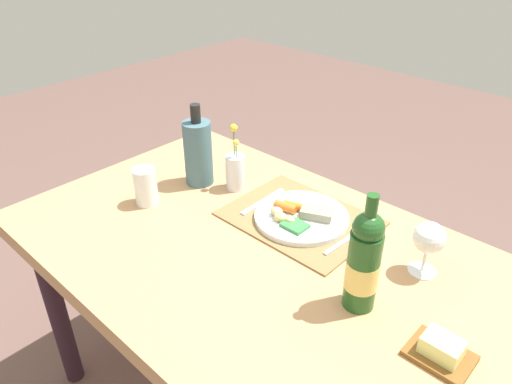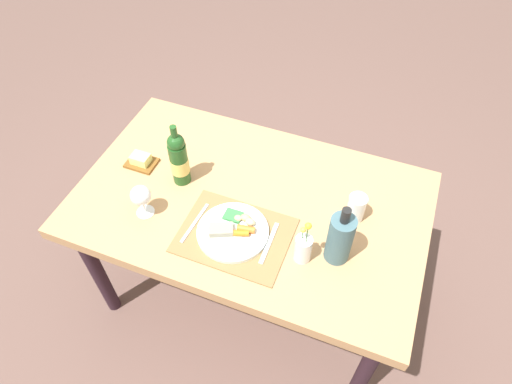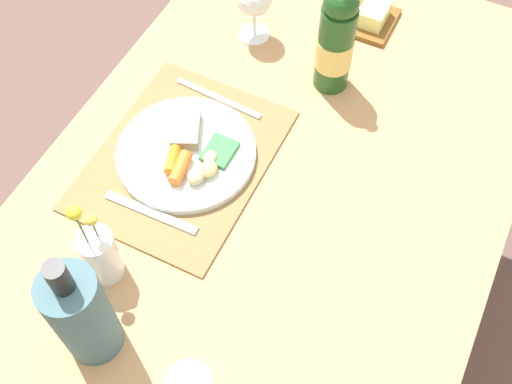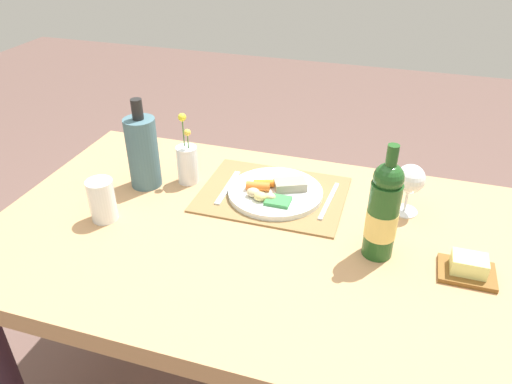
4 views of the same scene
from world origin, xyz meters
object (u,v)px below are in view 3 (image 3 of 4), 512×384
object	(u,v)px
dining_table	(267,211)
knife	(151,213)
dinner_plate	(188,151)
wine_glass	(254,0)
fork	(219,98)
flower_vase	(100,254)
cooler_bottle	(81,314)
wine_bottle	(334,39)
butter_dish	(373,17)

from	to	relation	value
dining_table	knife	bearing A→B (deg)	-49.86
dinner_plate	wine_glass	size ratio (longest dim) A/B	1.89
fork	dining_table	bearing A→B (deg)	54.53
flower_vase	cooler_bottle	bearing A→B (deg)	25.41
cooler_bottle	wine_glass	bearing A→B (deg)	-173.97
knife	dinner_plate	bearing A→B (deg)	179.84
wine_bottle	butter_dish	world-z (taller)	wine_bottle
fork	cooler_bottle	world-z (taller)	cooler_bottle
dining_table	wine_glass	size ratio (longest dim) A/B	9.72
dinner_plate	butter_dish	world-z (taller)	butter_dish
dining_table	dinner_plate	world-z (taller)	dinner_plate
fork	knife	size ratio (longest dim) A/B	1.05
knife	wine_bottle	xyz separation A→B (m)	(-0.46, 0.17, 0.12)
butter_dish	fork	bearing A→B (deg)	-29.93
dinner_plate	flower_vase	size ratio (longest dim) A/B	1.25
dinner_plate	flower_vase	world-z (taller)	flower_vase
dining_table	knife	xyz separation A→B (m)	(0.15, -0.17, 0.09)
wine_bottle	butter_dish	bearing A→B (deg)	174.29
dining_table	wine_glass	xyz separation A→B (m)	(-0.37, -0.21, 0.18)
knife	cooler_bottle	distance (m)	0.27
fork	flower_vase	xyz separation A→B (m)	(0.44, 0.01, 0.06)
dining_table	wine_bottle	size ratio (longest dim) A/B	4.78
knife	butter_dish	distance (m)	0.70
knife	wine_glass	world-z (taller)	wine_glass
dinner_plate	cooler_bottle	world-z (taller)	cooler_bottle
dining_table	flower_vase	size ratio (longest dim) A/B	6.43
fork	cooler_bottle	bearing A→B (deg)	10.29
knife	wine_glass	distance (m)	0.53
knife	butter_dish	world-z (taller)	butter_dish
wine_glass	knife	bearing A→B (deg)	4.14
dinner_plate	knife	bearing A→B (deg)	1.21
knife	wine_bottle	size ratio (longest dim) A/B	0.65
wine_bottle	fork	bearing A→B (deg)	-50.77
wine_bottle	wine_glass	xyz separation A→B (m)	(-0.06, -0.21, -0.02)
wine_glass	flower_vase	size ratio (longest dim) A/B	0.66
dinner_plate	wine_glass	world-z (taller)	wine_glass
flower_vase	dinner_plate	bearing A→B (deg)	178.34
dinner_plate	wine_bottle	xyz separation A→B (m)	(-0.31, 0.17, 0.11)
fork	butter_dish	xyz separation A→B (m)	(-0.37, 0.21, 0.01)
flower_vase	wine_glass	bearing A→B (deg)	-177.71
knife	wine_glass	xyz separation A→B (m)	(-0.52, -0.04, 0.09)
cooler_bottle	flower_vase	size ratio (longest dim) A/B	1.24
dining_table	cooler_bottle	size ratio (longest dim) A/B	5.20
knife	wine_glass	size ratio (longest dim) A/B	1.32
knife	flower_vase	size ratio (longest dim) A/B	0.87
butter_dish	flower_vase	bearing A→B (deg)	-14.20
flower_vase	butter_dish	distance (m)	0.83
wine_glass	butter_dish	size ratio (longest dim) A/B	1.14
knife	cooler_bottle	size ratio (longest dim) A/B	0.70
dining_table	butter_dish	bearing A→B (deg)	178.07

